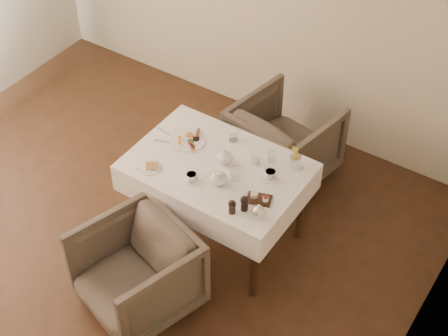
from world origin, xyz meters
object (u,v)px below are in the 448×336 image
Objects in this scene: armchair_near at (137,272)px; breakfast_plate at (188,139)px; armchair_far at (284,141)px; table at (217,177)px; teapot_centre at (225,156)px.

breakfast_plate reaches higher than armchair_near.
armchair_far is 2.81× the size of breakfast_plate.
breakfast_plate reaches higher than table.
breakfast_plate is 0.38m from teapot_centre.
armchair_far is (0.17, 1.77, 0.02)m from armchair_near.
teapot_centre is at bearing 57.83° from table.
teapot_centre reaches higher than breakfast_plate.
armchair_near is 2.69× the size of breakfast_plate.
armchair_far is 0.98m from teapot_centre.
teapot_centre is at bearing 98.26° from armchair_far.
armchair_far is at bearing 65.39° from teapot_centre.
armchair_near is 0.96× the size of armchair_far.
table is at bearing 100.39° from armchair_near.
teapot_centre is (0.03, 0.05, 0.18)m from table.
teapot_centre is (0.14, 0.91, 0.48)m from armchair_near.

